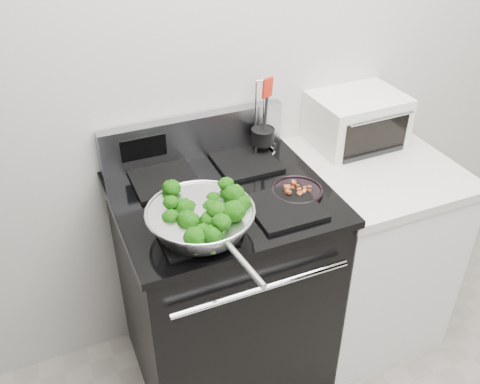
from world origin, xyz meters
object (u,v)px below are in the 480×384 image
utensil_holder (263,140)px  toaster_oven (356,119)px  bacon_plate (297,188)px  gas_range (224,285)px  skillet (201,218)px

utensil_holder → toaster_oven: utensil_holder is taller
utensil_holder → toaster_oven: size_ratio=0.86×
bacon_plate → toaster_oven: (0.44, 0.29, 0.06)m
gas_range → utensil_holder: size_ratio=3.41×
utensil_holder → toaster_oven: 0.44m
gas_range → skillet: bearing=-128.7°
gas_range → bacon_plate: bearing=-20.3°
bacon_plate → utensil_holder: 0.32m
gas_range → skillet: 0.57m
gas_range → bacon_plate: size_ratio=5.89×
utensil_holder → toaster_oven: (0.43, -0.03, 0.02)m
skillet → toaster_oven: size_ratio=1.49×
skillet → utensil_holder: bearing=37.6°
gas_range → bacon_plate: gas_range is taller
bacon_plate → toaster_oven: size_ratio=0.50×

